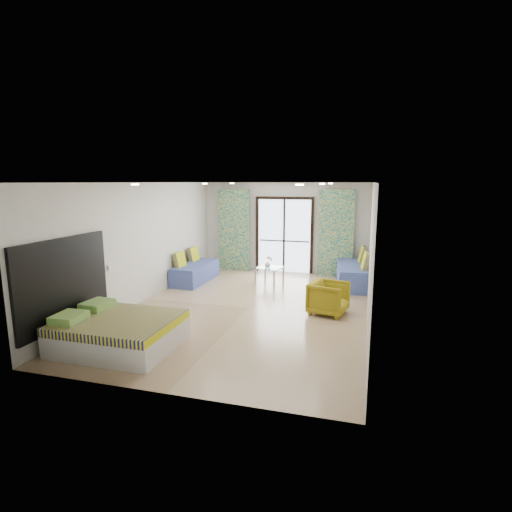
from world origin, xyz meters
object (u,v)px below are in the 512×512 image
(daybed_left, at_px, (195,272))
(coffee_table, at_px, (269,269))
(daybed_right, at_px, (353,274))
(armchair, at_px, (329,296))
(bed, at_px, (118,332))

(daybed_left, height_order, coffee_table, daybed_left)
(daybed_right, bearing_deg, daybed_left, -175.69)
(coffee_table, distance_m, armchair, 2.86)
(bed, distance_m, armchair, 4.16)
(coffee_table, xyz_separation_m, armchair, (1.81, -2.22, -0.01))
(coffee_table, bearing_deg, armchair, -50.86)
(daybed_left, xyz_separation_m, daybed_right, (4.23, 0.75, 0.03))
(bed, bearing_deg, daybed_right, 55.48)
(bed, relative_size, armchair, 2.48)
(bed, distance_m, coffee_table, 5.09)
(bed, relative_size, daybed_right, 0.89)
(daybed_left, bearing_deg, daybed_right, 10.95)
(daybed_right, xyz_separation_m, coffee_table, (-2.22, -0.32, 0.07))
(bed, xyz_separation_m, daybed_right, (3.59, 5.22, 0.04))
(daybed_left, xyz_separation_m, armchair, (3.82, -1.79, 0.10))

